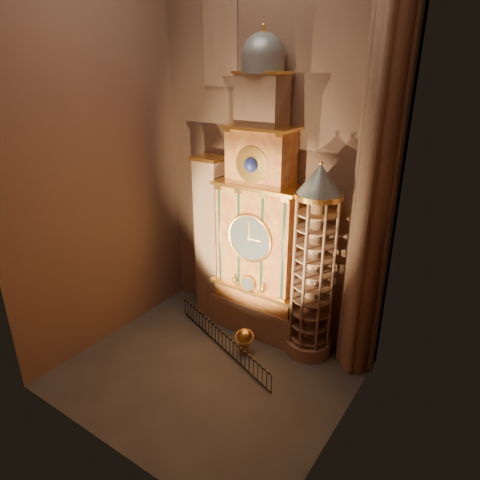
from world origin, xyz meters
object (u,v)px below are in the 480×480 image
Objects in this scene: astronomical_clock at (260,227)px; celestial_globe at (244,339)px; iron_railing at (222,340)px; portrait_tower at (212,239)px; stair_turret at (314,267)px.

astronomical_clock reaches higher than celestial_globe.
celestial_globe is at bearing -75.16° from astronomical_clock.
iron_railing is (-0.56, -2.88, -6.08)m from astronomical_clock.
portrait_tower is 6.37m from celestial_globe.
astronomical_clock is at bearing 104.84° from celestial_globe.
astronomical_clock is at bearing -0.29° from portrait_tower.
astronomical_clock reaches higher than iron_railing.
stair_turret reaches higher than celestial_globe.
astronomical_clock is 1.55× the size of stair_turret.
stair_turret is at bearing 37.59° from celestial_globe.
celestial_globe is 0.18× the size of iron_railing.
portrait_tower is at bearing 134.38° from iron_railing.
iron_railing is (2.84, -2.90, -4.55)m from portrait_tower.
stair_turret is at bearing -2.33° from portrait_tower.
astronomical_clock is 6.75m from iron_railing.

